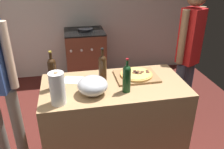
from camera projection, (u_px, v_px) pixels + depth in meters
name	position (u px, v px, depth m)	size (l,w,h in m)	color
ground_plane	(107.00, 118.00, 3.15)	(3.99, 3.55, 0.02)	#511E19
kitchen_wall_rear	(90.00, 1.00, 3.91)	(3.99, 0.10, 2.60)	beige
counter	(114.00, 124.00, 2.31)	(1.31, 0.67, 0.90)	tan
cutting_board	(136.00, 76.00, 2.24)	(0.40, 0.32, 0.02)	#9E7247
pizza	(136.00, 74.00, 2.23)	(0.31, 0.31, 0.03)	tan
mixing_bowl	(93.00, 85.00, 1.93)	(0.26, 0.26, 0.16)	#B2B2B7
paper_towel_roll	(57.00, 89.00, 1.77)	(0.12, 0.12, 0.27)	white
wine_bottle_green	(53.00, 73.00, 1.97)	(0.07, 0.07, 0.35)	#331E0F
wine_bottle_amber	(103.00, 67.00, 2.12)	(0.07, 0.07, 0.32)	#331E0F
wine_bottle_clear	(127.00, 77.00, 1.94)	(0.07, 0.07, 0.30)	#143819
recipe_sheet	(75.00, 80.00, 2.18)	(0.21, 0.15, 0.00)	white
stove	(86.00, 57.00, 3.91)	(0.63, 0.61, 0.94)	brown
person_in_red	(188.00, 52.00, 2.66)	(0.33, 0.27, 1.67)	#383D4C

